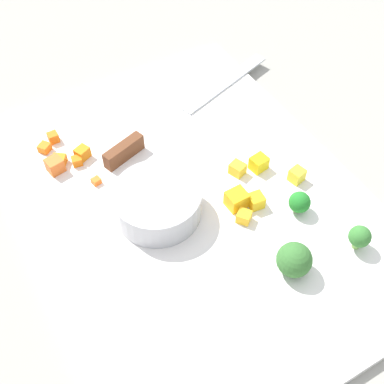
# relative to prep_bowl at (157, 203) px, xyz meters

# --- Properties ---
(ground_plane) EXTENTS (4.00, 4.00, 0.00)m
(ground_plane) POSITION_rel_prep_bowl_xyz_m (0.00, -0.05, -0.03)
(ground_plane) COLOR gray
(cutting_board) EXTENTS (0.51, 0.38, 0.01)m
(cutting_board) POSITION_rel_prep_bowl_xyz_m (0.00, -0.05, -0.02)
(cutting_board) COLOR white
(cutting_board) RESTS_ON ground_plane
(prep_bowl) EXTENTS (0.10, 0.10, 0.04)m
(prep_bowl) POSITION_rel_prep_bowl_xyz_m (0.00, 0.00, 0.00)
(prep_bowl) COLOR #B4B5B8
(prep_bowl) RESTS_ON cutting_board
(chef_knife) EXTENTS (0.11, 0.30, 0.02)m
(chef_knife) POSITION_rel_prep_bowl_xyz_m (0.12, -0.07, -0.01)
(chef_knife) COLOR silver
(chef_knife) RESTS_ON cutting_board
(carrot_dice_0) EXTENTS (0.01, 0.01, 0.01)m
(carrot_dice_0) POSITION_rel_prep_bowl_xyz_m (0.12, 0.05, -0.01)
(carrot_dice_0) COLOR orange
(carrot_dice_0) RESTS_ON cutting_board
(carrot_dice_1) EXTENTS (0.01, 0.01, 0.01)m
(carrot_dice_1) POSITION_rel_prep_bowl_xyz_m (0.08, 0.04, -0.01)
(carrot_dice_1) COLOR orange
(carrot_dice_1) RESTS_ON cutting_board
(carrot_dice_2) EXTENTS (0.02, 0.02, 0.01)m
(carrot_dice_2) POSITION_rel_prep_bowl_xyz_m (0.13, 0.07, -0.01)
(carrot_dice_2) COLOR orange
(carrot_dice_2) RESTS_ON cutting_board
(carrot_dice_3) EXTENTS (0.01, 0.01, 0.01)m
(carrot_dice_3) POSITION_rel_prep_bowl_xyz_m (0.17, 0.06, -0.01)
(carrot_dice_3) COLOR orange
(carrot_dice_3) RESTS_ON cutting_board
(carrot_dice_4) EXTENTS (0.02, 0.02, 0.02)m
(carrot_dice_4) POSITION_rel_prep_bowl_xyz_m (0.12, 0.08, -0.01)
(carrot_dice_4) COLOR orange
(carrot_dice_4) RESTS_ON cutting_board
(carrot_dice_5) EXTENTS (0.02, 0.02, 0.01)m
(carrot_dice_5) POSITION_rel_prep_bowl_xyz_m (0.16, 0.08, -0.01)
(carrot_dice_5) COLOR orange
(carrot_dice_5) RESTS_ON cutting_board
(carrot_dice_6) EXTENTS (0.02, 0.02, 0.01)m
(carrot_dice_6) POSITION_rel_prep_bowl_xyz_m (0.13, 0.04, -0.01)
(carrot_dice_6) COLOR orange
(carrot_dice_6) RESTS_ON cutting_board
(pepper_dice_0) EXTENTS (0.02, 0.02, 0.01)m
(pepper_dice_0) POSITION_rel_prep_bowl_xyz_m (-0.06, -0.08, -0.01)
(pepper_dice_0) COLOR yellow
(pepper_dice_0) RESTS_ON cutting_board
(pepper_dice_1) EXTENTS (0.02, 0.02, 0.02)m
(pepper_dice_1) POSITION_rel_prep_bowl_xyz_m (-0.04, -0.08, -0.01)
(pepper_dice_1) COLOR yellow
(pepper_dice_1) RESTS_ON cutting_board
(pepper_dice_2) EXTENTS (0.02, 0.02, 0.02)m
(pepper_dice_2) POSITION_rel_prep_bowl_xyz_m (0.01, -0.11, -0.01)
(pepper_dice_2) COLOR yellow
(pepper_dice_2) RESTS_ON cutting_board
(pepper_dice_3) EXTENTS (0.02, 0.02, 0.02)m
(pepper_dice_3) POSITION_rel_prep_bowl_xyz_m (0.00, -0.14, -0.01)
(pepper_dice_3) COLOR yellow
(pepper_dice_3) RESTS_ON cutting_board
(pepper_dice_4) EXTENTS (0.02, 0.02, 0.02)m
(pepper_dice_4) POSITION_rel_prep_bowl_xyz_m (-0.05, -0.10, -0.01)
(pepper_dice_4) COLOR yellow
(pepper_dice_4) RESTS_ON cutting_board
(pepper_dice_5) EXTENTS (0.02, 0.02, 0.02)m
(pepper_dice_5) POSITION_rel_prep_bowl_xyz_m (-0.04, -0.17, -0.01)
(pepper_dice_5) COLOR yellow
(pepper_dice_5) RESTS_ON cutting_board
(broccoli_floret_0) EXTENTS (0.02, 0.02, 0.03)m
(broccoli_floret_0) POSITION_rel_prep_bowl_xyz_m (-0.15, -0.17, 0.00)
(broccoli_floret_0) COLOR #83B758
(broccoli_floret_0) RESTS_ON cutting_board
(broccoli_floret_1) EXTENTS (0.03, 0.03, 0.03)m
(broccoli_floret_1) POSITION_rel_prep_bowl_xyz_m (-0.08, -0.14, -0.00)
(broccoli_floret_1) COLOR #96AA64
(broccoli_floret_1) RESTS_ON cutting_board
(broccoli_floret_2) EXTENTS (0.04, 0.04, 0.04)m
(broccoli_floret_2) POSITION_rel_prep_bowl_xyz_m (-0.14, -0.09, 0.00)
(broccoli_floret_2) COLOR #96AE58
(broccoli_floret_2) RESTS_ON cutting_board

